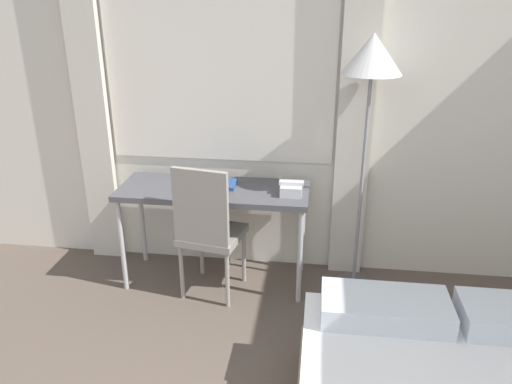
{
  "coord_description": "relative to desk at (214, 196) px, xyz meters",
  "views": [
    {
      "loc": [
        0.19,
        -0.31,
        2.03
      ],
      "look_at": [
        -0.17,
        2.47,
        0.89
      ],
      "focal_mm": 35.0,
      "sensor_mm": 36.0,
      "label": 1
    }
  ],
  "objects": [
    {
      "name": "wall_back_with_window",
      "position": [
        0.46,
        0.33,
        0.68
      ],
      "size": [
        5.44,
        0.13,
        2.7
      ],
      "color": "silver",
      "rests_on": "ground_plane"
    },
    {
      "name": "telephone",
      "position": [
        0.55,
        -0.04,
        0.1
      ],
      "size": [
        0.17,
        0.17,
        0.09
      ],
      "color": "silver",
      "rests_on": "desk"
    },
    {
      "name": "book",
      "position": [
        0.02,
        0.05,
        0.08
      ],
      "size": [
        0.25,
        0.2,
        0.02
      ],
      "rotation": [
        0.0,
        0.0,
        0.02
      ],
      "color": "navy",
      "rests_on": "desk"
    },
    {
      "name": "desk",
      "position": [
        0.0,
        0.0,
        0.0
      ],
      "size": [
        1.33,
        0.5,
        0.74
      ],
      "color": "#4C4C51",
      "rests_on": "ground_plane"
    },
    {
      "name": "standing_lamp",
      "position": [
        1.02,
        0.03,
        0.87
      ],
      "size": [
        0.38,
        0.38,
        1.79
      ],
      "color": "#4C4C51",
      "rests_on": "ground_plane"
    },
    {
      "name": "desk_chair",
      "position": [
        -0.0,
        -0.21,
        -0.13
      ],
      "size": [
        0.47,
        0.47,
        0.98
      ],
      "rotation": [
        0.0,
        0.0,
        -0.18
      ],
      "color": "gray",
      "rests_on": "ground_plane"
    }
  ]
}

